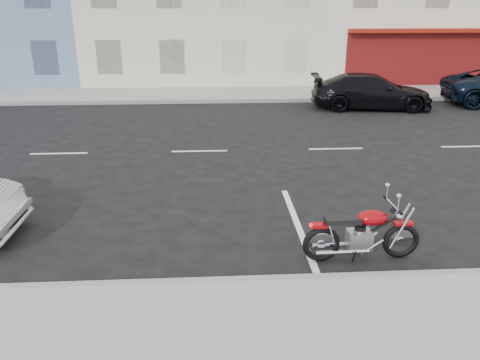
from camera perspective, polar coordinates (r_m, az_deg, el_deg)
The scene contains 5 objects.
ground at distance 13.69m, azimuth 3.45°, elevation 3.67°, with size 120.00×120.00×0.00m, color black.
sidewalk_far at distance 22.31m, azimuth -12.29°, elevation 10.09°, with size 80.00×3.40×0.15m, color gray.
curb_far at distance 20.66m, azimuth -12.97°, elevation 9.23°, with size 80.00×0.12×0.16m, color gray.
motorcycle at distance 8.21m, azimuth 19.27°, elevation -6.15°, with size 1.97×0.65×0.99m.
car_far at distance 19.88m, azimuth 15.69°, elevation 10.36°, with size 1.94×4.78×1.39m, color black.
Camera 1 is at (-1.59, -13.00, 3.99)m, focal length 35.00 mm.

